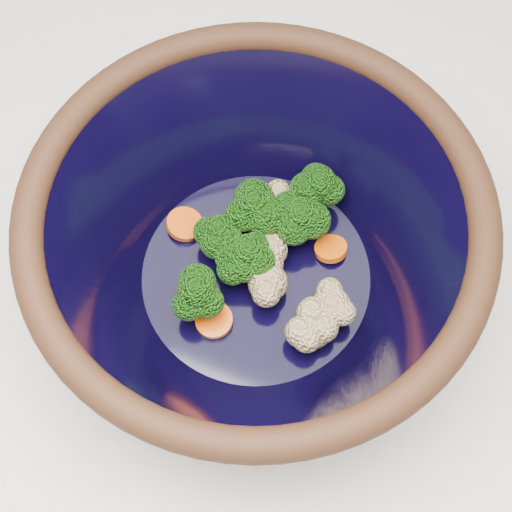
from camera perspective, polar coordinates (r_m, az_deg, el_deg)
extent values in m
plane|color=#9E7A54|center=(1.49, -0.18, -17.66)|extent=(3.00, 3.00, 0.00)
cube|color=silver|center=(1.04, -0.26, -14.49)|extent=(1.20, 1.20, 0.90)
cylinder|color=black|center=(0.62, 0.00, -2.47)|extent=(0.20, 0.20, 0.01)
torus|color=black|center=(0.50, 0.00, 3.39)|extent=(0.34, 0.34, 0.02)
cylinder|color=black|center=(0.59, 0.00, -1.53)|extent=(0.19, 0.19, 0.00)
cylinder|color=#608442|center=(0.58, -0.64, -0.67)|extent=(0.01, 0.01, 0.02)
ellipsoid|color=#1D5F12|center=(0.56, -0.67, 0.34)|extent=(0.04, 0.04, 0.04)
cylinder|color=#608442|center=(0.60, -2.96, 1.07)|extent=(0.01, 0.01, 0.02)
ellipsoid|color=#1D5F12|center=(0.58, -3.05, 1.97)|extent=(0.04, 0.04, 0.03)
cylinder|color=#608442|center=(0.57, -4.60, -3.79)|extent=(0.01, 0.01, 0.02)
ellipsoid|color=#1D5F12|center=(0.55, -4.80, -2.82)|extent=(0.04, 0.04, 0.04)
cylinder|color=#608442|center=(0.62, 4.86, 4.67)|extent=(0.01, 0.01, 0.02)
ellipsoid|color=#1D5F12|center=(0.59, 5.04, 5.87)|extent=(0.04, 0.04, 0.04)
cylinder|color=#608442|center=(0.58, -1.41, -1.07)|extent=(0.01, 0.01, 0.02)
ellipsoid|color=#1D5F12|center=(0.57, -1.45, -0.22)|extent=(0.04, 0.04, 0.03)
cylinder|color=#608442|center=(0.60, -0.12, 2.83)|extent=(0.01, 0.01, 0.02)
ellipsoid|color=#1D5F12|center=(0.58, -0.13, 4.04)|extent=(0.05, 0.05, 0.04)
cylinder|color=#608442|center=(0.60, 3.47, 2.12)|extent=(0.01, 0.01, 0.02)
ellipsoid|color=#1D5F12|center=(0.58, 3.60, 3.22)|extent=(0.04, 0.04, 0.04)
cylinder|color=#608442|center=(0.60, 2.22, 2.65)|extent=(0.01, 0.01, 0.02)
ellipsoid|color=#1D5F12|center=(0.59, 2.29, 3.57)|extent=(0.04, 0.04, 0.03)
sphere|color=beige|center=(0.56, 4.59, -5.85)|extent=(0.03, 0.03, 0.03)
sphere|color=beige|center=(0.57, 0.95, -2.14)|extent=(0.03, 0.03, 0.03)
sphere|color=beige|center=(0.58, 1.07, 0.51)|extent=(0.03, 0.03, 0.03)
sphere|color=beige|center=(0.61, 1.25, 4.22)|extent=(0.03, 0.03, 0.03)
sphere|color=beige|center=(0.58, -1.02, -0.49)|extent=(0.03, 0.03, 0.03)
sphere|color=beige|center=(0.57, 6.02, -4.02)|extent=(0.03, 0.03, 0.03)
sphere|color=beige|center=(0.56, 5.29, -5.00)|extent=(0.03, 0.03, 0.03)
sphere|color=beige|center=(0.58, 0.78, -0.64)|extent=(0.03, 0.03, 0.03)
cylinder|color=#D35209|center=(0.60, 0.68, 2.22)|extent=(0.03, 0.03, 0.01)
cylinder|color=#D35209|center=(0.61, -5.74, 2.54)|extent=(0.03, 0.03, 0.01)
cylinder|color=#D35209|center=(0.59, 0.66, -0.43)|extent=(0.03, 0.03, 0.01)
cylinder|color=#D35209|center=(0.60, 6.01, 0.57)|extent=(0.03, 0.03, 0.01)
cylinder|color=#D35209|center=(0.57, -3.38, -5.14)|extent=(0.03, 0.03, 0.01)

